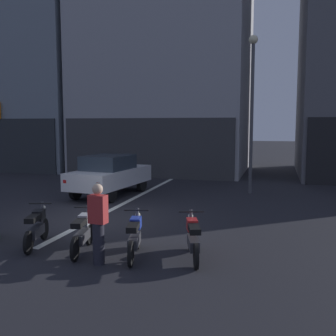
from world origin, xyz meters
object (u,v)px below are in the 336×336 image
at_px(motorcycle_silver_row_left_mid, 83,232).
at_px(person_by_motorcycles, 98,223).
at_px(car_white_crossing_near, 110,174).
at_px(motorcycle_blue_row_centre, 135,236).
at_px(motorcycle_red_row_right_mid, 193,238).
at_px(street_lamp, 252,98).
at_px(motorcycle_black_row_leftmost, 37,227).

bearing_deg(motorcycle_silver_row_left_mid, person_by_motorcycles, -41.79).
height_order(car_white_crossing_near, motorcycle_blue_row_centre, car_white_crossing_near).
bearing_deg(motorcycle_red_row_right_mid, street_lamp, 85.91).
distance_m(car_white_crossing_near, motorcycle_black_row_leftmost, 6.69).
relative_size(car_white_crossing_near, street_lamp, 0.66).
relative_size(motorcycle_black_row_leftmost, motorcycle_red_row_right_mid, 1.01).
xyz_separation_m(motorcycle_red_row_right_mid, person_by_motorcycles, (-1.80, -0.82, 0.40)).
relative_size(street_lamp, motorcycle_blue_row_centre, 3.91).
height_order(motorcycle_silver_row_left_mid, motorcycle_red_row_right_mid, same).
xyz_separation_m(car_white_crossing_near, street_lamp, (5.41, 2.06, 3.05)).
bearing_deg(motorcycle_black_row_leftmost, motorcycle_blue_row_centre, -2.05).
bearing_deg(street_lamp, person_by_motorcycles, -104.43).
bearing_deg(motorcycle_blue_row_centre, motorcycle_red_row_right_mid, 9.20).
xyz_separation_m(motorcycle_black_row_leftmost, person_by_motorcycles, (1.93, -0.71, 0.40)).
height_order(car_white_crossing_near, motorcycle_silver_row_left_mid, car_white_crossing_near).
height_order(motorcycle_silver_row_left_mid, motorcycle_blue_row_centre, same).
xyz_separation_m(car_white_crossing_near, motorcycle_black_row_leftmost, (1.07, -6.59, -0.43)).
xyz_separation_m(motorcycle_black_row_leftmost, motorcycle_blue_row_centre, (2.49, -0.09, 0.00)).
bearing_deg(person_by_motorcycles, car_white_crossing_near, 112.39).
height_order(car_white_crossing_near, motorcycle_black_row_leftmost, car_white_crossing_near).
bearing_deg(motorcycle_red_row_right_mid, person_by_motorcycles, -155.35).
bearing_deg(street_lamp, car_white_crossing_near, -159.17).
relative_size(motorcycle_silver_row_left_mid, person_by_motorcycles, 0.99).
bearing_deg(motorcycle_silver_row_left_mid, motorcycle_blue_row_centre, 0.30).
bearing_deg(motorcycle_blue_row_centre, person_by_motorcycles, -131.63).
xyz_separation_m(motorcycle_silver_row_left_mid, person_by_motorcycles, (0.69, -0.62, 0.40)).
bearing_deg(person_by_motorcycles, motorcycle_black_row_leftmost, 159.80).
bearing_deg(motorcycle_black_row_leftmost, person_by_motorcycles, -20.20).
bearing_deg(motorcycle_blue_row_centre, motorcycle_silver_row_left_mid, -179.70).
relative_size(car_white_crossing_near, motorcycle_red_row_right_mid, 2.65).
relative_size(motorcycle_blue_row_centre, person_by_motorcycles, 0.98).
relative_size(car_white_crossing_near, motorcycle_black_row_leftmost, 2.63).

